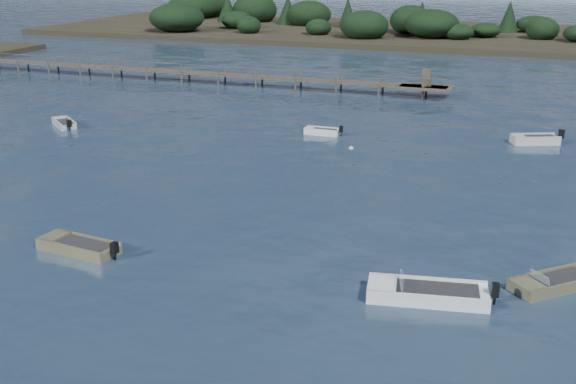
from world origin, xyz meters
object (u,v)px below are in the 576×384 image
at_px(dinghy_mid_grey, 79,248).
at_px(jetty, 185,72).
at_px(tender_far_grey_b, 535,141).
at_px(dinghy_mid_white_b, 554,284).
at_px(dinghy_mid_white_a, 427,295).
at_px(tender_far_grey, 64,125).
at_px(tender_far_white, 322,133).

height_order(dinghy_mid_grey, jetty, jetty).
xyz_separation_m(tender_far_grey_b, dinghy_mid_white_b, (1.83, -24.55, -0.05)).
height_order(dinghy_mid_grey, dinghy_mid_white_b, dinghy_mid_grey).
bearing_deg(dinghy_mid_white_a, jetty, 128.49).
xyz_separation_m(tender_far_grey, tender_far_white, (20.05, 4.71, -0.01)).
height_order(tender_far_grey_b, dinghy_mid_grey, tender_far_grey_b).
distance_m(dinghy_mid_grey, jetty, 46.11).
bearing_deg(tender_far_grey, tender_far_white, 13.22).
height_order(tender_far_white, jetty, jetty).
bearing_deg(dinghy_mid_white_a, tender_far_grey_b, 83.91).
xyz_separation_m(tender_far_grey_b, tender_far_white, (-15.31, -2.78, -0.04)).
bearing_deg(dinghy_mid_white_b, dinghy_mid_white_a, -148.74).
height_order(tender_far_grey, dinghy_mid_white_a, dinghy_mid_white_a).
distance_m(tender_far_grey_b, dinghy_mid_grey, 34.02).
bearing_deg(dinghy_mid_grey, jetty, 112.06).
bearing_deg(tender_far_white, tender_far_grey_b, 10.31).
bearing_deg(dinghy_mid_white_b, dinghy_mid_grey, -169.93).
xyz_separation_m(tender_far_grey_b, dinghy_mid_white_a, (-2.93, -27.44, -0.03)).
xyz_separation_m(tender_far_grey_b, dinghy_mid_grey, (-18.96, -28.24, -0.04)).
distance_m(tender_far_grey_b, tender_far_white, 15.56).
height_order(tender_far_grey_b, tender_far_grey, tender_far_grey_b).
relative_size(dinghy_mid_grey, jetty, 0.07).
relative_size(tender_far_grey_b, tender_far_white, 1.29).
xyz_separation_m(dinghy_mid_grey, dinghy_mid_white_b, (20.79, 3.69, -0.01)).
xyz_separation_m(tender_far_white, dinghy_mid_white_b, (17.14, -21.77, -0.01)).
height_order(tender_far_grey, dinghy_mid_white_b, tender_far_grey).
bearing_deg(tender_far_grey_b, jetty, 158.23).
distance_m(dinghy_mid_grey, tender_far_white, 25.72).
relative_size(dinghy_mid_white_a, dinghy_mid_white_b, 1.39).
xyz_separation_m(dinghy_mid_white_a, jetty, (-33.34, 41.93, 0.83)).
relative_size(tender_far_grey, tender_far_white, 1.08).
distance_m(tender_far_grey_b, dinghy_mid_white_b, 24.62).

